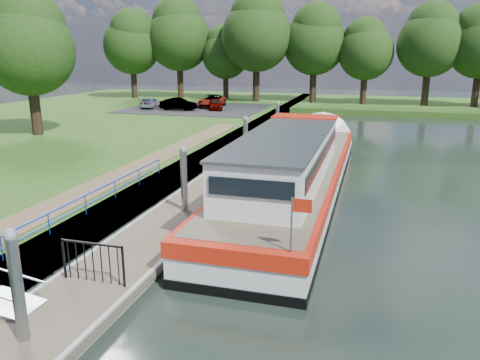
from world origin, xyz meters
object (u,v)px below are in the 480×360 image
(barge, at_px, (296,170))
(car_b, at_px, (178,104))
(car_d, at_px, (212,101))
(car_c, at_px, (150,103))
(pontoon, at_px, (221,185))
(car_a, at_px, (215,104))

(barge, bearing_deg, car_b, 124.85)
(car_d, bearing_deg, car_c, -160.49)
(pontoon, distance_m, car_a, 25.79)
(barge, relative_size, car_b, 5.80)
(barge, xyz_separation_m, car_d, (-13.27, 25.91, 0.38))
(barge, distance_m, car_b, 27.34)
(pontoon, xyz_separation_m, car_b, (-12.02, 22.87, 1.25))
(pontoon, distance_m, barge, 3.73)
(pontoon, xyz_separation_m, car_d, (-9.68, 26.35, 1.28))
(pontoon, distance_m, car_b, 25.87)
(car_a, bearing_deg, car_b, -179.72)
(car_a, relative_size, car_d, 0.72)
(car_c, bearing_deg, car_d, -167.63)
(pontoon, relative_size, car_c, 8.19)
(car_d, bearing_deg, barge, -65.65)
(barge, bearing_deg, car_d, 117.12)
(car_c, bearing_deg, barge, 119.42)
(car_b, distance_m, car_d, 4.20)
(car_d, bearing_deg, pontoon, -72.60)
(pontoon, relative_size, car_b, 8.23)
(barge, bearing_deg, pontoon, -173.03)
(barge, relative_size, car_d, 4.66)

